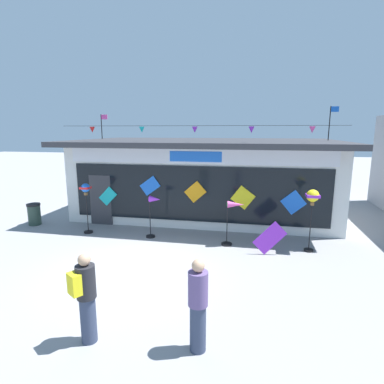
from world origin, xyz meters
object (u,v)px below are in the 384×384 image
wind_spinner_left (154,208)px  wind_spinner_center_right (312,200)px  person_mid_plaza (198,305)px  display_kite_on_ground (270,238)px  trash_bin (34,214)px  person_near_camera (86,296)px  kite_shop_building (207,176)px  wind_spinner_far_left (86,194)px  wind_spinner_center_left (233,214)px

wind_spinner_left → wind_spinner_center_right: wind_spinner_center_right is taller
person_mid_plaza → display_kite_on_ground: bearing=162.5°
display_kite_on_ground → wind_spinner_left: bearing=169.1°
wind_spinner_left → trash_bin: bearing=174.2°
person_near_camera → display_kite_on_ground: size_ratio=1.76×
person_mid_plaza → wind_spinner_left: bearing=-155.4°
kite_shop_building → display_kite_on_ground: 5.50m
trash_bin → wind_spinner_far_left: bearing=-10.9°
wind_spinner_left → wind_spinner_far_left: bearing=179.5°
wind_spinner_center_left → wind_spinner_left: bearing=175.3°
person_near_camera → trash_bin: (-5.76, 6.07, -0.45)m
wind_spinner_far_left → display_kite_on_ground: bearing=-6.8°
wind_spinner_center_left → trash_bin: bearing=174.6°
wind_spinner_left → person_mid_plaza: 5.95m
wind_spinner_far_left → wind_spinner_left: (2.57, -0.02, -0.37)m
wind_spinner_center_right → wind_spinner_far_left: bearing=177.9°
trash_bin → person_mid_plaza: bearing=-37.3°
wind_spinner_left → wind_spinner_center_right: bearing=-2.9°
wind_spinner_left → person_near_camera: size_ratio=0.90×
wind_spinner_center_left → wind_spinner_center_right: bearing=-0.7°
wind_spinner_far_left → wind_spinner_left: size_ratio=1.23×
wind_spinner_left → wind_spinner_center_left: bearing=-4.7°
display_kite_on_ground → wind_spinner_far_left: bearing=173.2°
person_mid_plaza → kite_shop_building: bearing=-172.9°
wind_spinner_far_left → person_near_camera: size_ratio=1.11×
person_mid_plaza → display_kite_on_ground: person_mid_plaza is taller
wind_spinner_center_right → display_kite_on_ground: (-1.24, -0.50, -1.12)m
wind_spinner_center_left → trash_bin: 8.04m
wind_spinner_left → kite_shop_building: bearing=72.0°
wind_spinner_center_right → display_kite_on_ground: wind_spinner_center_right is taller
wind_spinner_center_right → person_near_camera: bearing=-131.1°
display_kite_on_ground → person_near_camera: bearing=-125.2°
wind_spinner_far_left → wind_spinner_left: 2.60m
wind_spinner_center_right → trash_bin: (-10.38, 0.79, -1.20)m
person_mid_plaza → trash_bin: bearing=-128.0°
kite_shop_building → wind_spinner_far_left: (-3.84, -3.89, -0.23)m
wind_spinner_center_left → person_near_camera: 5.76m
kite_shop_building → display_kite_on_ground: (2.66, -4.67, -1.17)m
wind_spinner_center_left → person_mid_plaza: bearing=-92.7°
kite_shop_building → wind_spinner_left: 4.16m
wind_spinner_far_left → wind_spinner_center_right: (7.75, -0.28, 0.19)m
kite_shop_building → wind_spinner_left: kite_shop_building is taller
wind_spinner_left → wind_spinner_center_left: (2.78, -0.23, -0.00)m
wind_spinner_left → trash_bin: (-5.20, 0.53, -0.64)m
trash_bin → display_kite_on_ground: (9.14, -1.28, 0.08)m
person_mid_plaza → display_kite_on_ground: size_ratio=1.76×
kite_shop_building → wind_spinner_far_left: bearing=-134.6°
kite_shop_building → wind_spinner_left: bearing=-108.0°
wind_spinner_center_left → wind_spinner_center_right: size_ratio=0.76×
wind_spinner_left → trash_bin: size_ratio=1.74×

